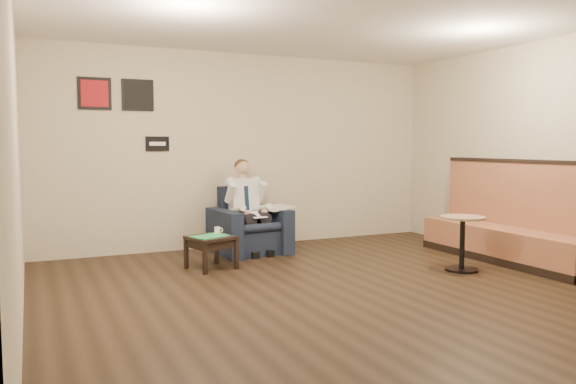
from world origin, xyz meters
name	(u,v)px	position (x,y,z in m)	size (l,w,h in m)	color
ground	(352,293)	(0.00, 0.00, 0.00)	(6.00, 6.00, 0.00)	black
wall_back	(246,151)	(0.00, 3.00, 1.40)	(6.00, 0.02, 2.80)	beige
wall_left	(15,156)	(-3.00, 0.00, 1.40)	(0.02, 6.00, 2.80)	beige
wall_right	(566,152)	(3.00, 0.00, 1.40)	(0.02, 6.00, 2.80)	beige
ceiling	(355,8)	(0.00, 0.00, 2.80)	(6.00, 6.00, 0.02)	white
seating_sign	(157,144)	(-1.30, 2.98, 1.50)	(0.32, 0.02, 0.20)	black
art_print_left	(95,94)	(-2.10, 2.98, 2.15)	(0.42, 0.03, 0.42)	#AA141B
art_print_right	(138,95)	(-1.55, 2.98, 2.15)	(0.42, 0.03, 0.42)	black
armchair	(249,220)	(-0.18, 2.42, 0.45)	(0.93, 0.93, 0.90)	black
seated_man	(253,209)	(-0.17, 2.31, 0.62)	(0.59, 0.88, 1.23)	silver
lap_papers	(256,215)	(-0.16, 2.21, 0.55)	(0.21, 0.29, 0.01)	white
newspaper	(277,208)	(0.21, 2.35, 0.61)	(0.39, 0.49, 0.01)	silver
side_table	(211,252)	(-0.96, 1.66, 0.20)	(0.49, 0.49, 0.40)	black
green_folder	(210,236)	(-0.98, 1.63, 0.40)	(0.40, 0.28, 0.01)	#2AD670
coffee_mug	(217,230)	(-0.84, 1.80, 0.44)	(0.07, 0.07, 0.08)	white
smartphone	(208,234)	(-0.95, 1.81, 0.40)	(0.12, 0.06, 0.01)	black
banquette	(506,211)	(2.59, 0.52, 0.64)	(0.60, 2.50, 1.28)	#99593B
cafe_table	(462,244)	(1.70, 0.32, 0.32)	(0.52, 0.52, 0.65)	#9E7A56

